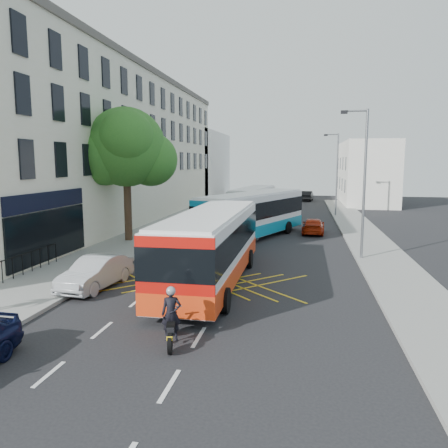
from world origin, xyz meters
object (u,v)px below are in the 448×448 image
at_px(bus_mid, 253,214).
at_px(distant_car_grey, 261,202).
at_px(lamp_far, 336,170).
at_px(bus_near, 212,246).
at_px(red_hatchback, 313,226).
at_px(distant_car_dark, 307,196).
at_px(parked_car_silver, 96,273).
at_px(lamp_near, 363,176).
at_px(motorbike, 171,317).
at_px(street_tree, 126,148).
at_px(bus_far, 253,202).

distance_m(bus_mid, distant_car_grey, 20.57).
height_order(lamp_far, bus_near, lamp_far).
xyz_separation_m(lamp_far, bus_mid, (-6.61, -13.99, -2.92)).
xyz_separation_m(red_hatchback, distant_car_dark, (-0.29, 28.84, 0.11)).
bearing_deg(distant_car_dark, parked_car_silver, 84.44).
bearing_deg(lamp_near, bus_mid, 137.71).
relative_size(lamp_near, parked_car_silver, 1.95).
distance_m(red_hatchback, distant_car_dark, 28.84).
relative_size(parked_car_silver, distant_car_dark, 0.98).
xyz_separation_m(motorbike, parked_car_silver, (-4.93, 5.06, -0.16)).
bearing_deg(motorbike, distant_car_grey, 78.68).
bearing_deg(distant_car_dark, lamp_far, 104.29).
xyz_separation_m(bus_near, parked_car_silver, (-4.73, -1.67, -1.02)).
distance_m(motorbike, red_hatchback, 21.97).
bearing_deg(distant_car_dark, bus_mid, 88.72).
distance_m(parked_car_silver, distant_car_grey, 34.30).
distance_m(lamp_near, parked_car_silver, 14.56).
bearing_deg(red_hatchback, parked_car_silver, 62.77).
bearing_deg(bus_near, parked_car_silver, -160.34).
height_order(lamp_near, motorbike, lamp_near).
height_order(street_tree, parked_car_silver, street_tree).
xyz_separation_m(street_tree, bus_near, (7.64, -8.86, -4.60)).
bearing_deg(lamp_far, bus_mid, -115.27).
bearing_deg(motorbike, parked_car_silver, 121.33).
xyz_separation_m(bus_mid, distant_car_grey, (-1.34, 20.50, -1.00)).
bearing_deg(bus_far, red_hatchback, -50.07).
bearing_deg(bus_near, motorbike, -88.14).
relative_size(bus_near, motorbike, 5.80).
bearing_deg(bus_near, distant_car_grey, 91.72).
relative_size(street_tree, lamp_near, 1.10).
bearing_deg(parked_car_silver, bus_mid, 75.54).
xyz_separation_m(parked_car_silver, red_hatchback, (9.48, 16.42, -0.10)).
bearing_deg(parked_car_silver, distant_car_dark, 84.98).
distance_m(street_tree, distant_car_dark, 37.20).
bearing_deg(bus_near, bus_far, 92.19).
bearing_deg(street_tree, bus_mid, 20.59).
height_order(street_tree, lamp_near, street_tree).
bearing_deg(distant_car_grey, bus_far, -88.13).
bearing_deg(red_hatchback, bus_mid, 36.33).
bearing_deg(bus_far, street_tree, -108.40).
relative_size(bus_mid, bus_far, 1.09).
relative_size(street_tree, distant_car_dark, 2.09).
bearing_deg(parked_car_silver, bus_far, 87.58).
relative_size(bus_mid, parked_car_silver, 2.84).
bearing_deg(parked_car_silver, motorbike, -39.31).
relative_size(motorbike, red_hatchback, 0.49).
xyz_separation_m(lamp_near, bus_mid, (-6.61, 6.01, -2.92)).
height_order(bus_mid, motorbike, bus_mid).
bearing_deg(lamp_far, street_tree, -130.81).
xyz_separation_m(bus_near, distant_car_dark, (4.46, 43.59, -1.00)).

